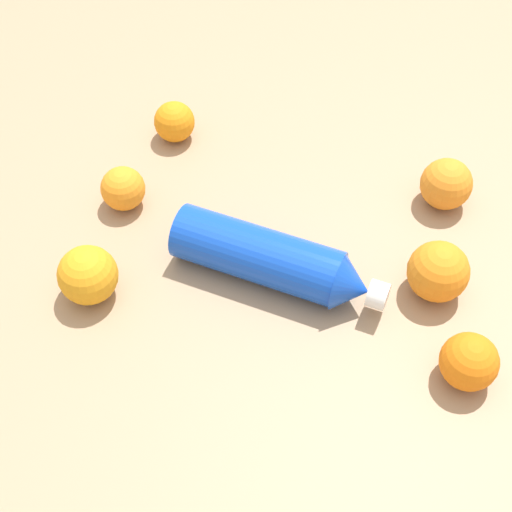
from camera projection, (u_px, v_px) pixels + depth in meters
The scene contains 8 objects.
ground_plane at pixel (258, 272), 1.02m from camera, with size 2.40×2.40×0.00m, color #9E7F60.
water_bottle at pixel (273, 261), 0.98m from camera, with size 0.09×0.31×0.08m.
orange_0 at pixel (174, 122), 1.17m from camera, with size 0.07×0.07×0.07m, color orange.
orange_1 at pixel (123, 189), 1.08m from camera, with size 0.07×0.07×0.07m, color orange.
orange_2 at pixel (469, 362), 0.89m from camera, with size 0.07×0.07×0.07m, color orange.
orange_3 at pixel (446, 184), 1.08m from camera, with size 0.08×0.08×0.08m, color orange.
orange_4 at pixel (438, 272), 0.97m from camera, with size 0.08×0.08×0.08m, color orange.
orange_5 at pixel (88, 275), 0.97m from camera, with size 0.08×0.08×0.08m, color orange.
Camera 1 is at (0.59, 0.20, 0.81)m, focal length 50.72 mm.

